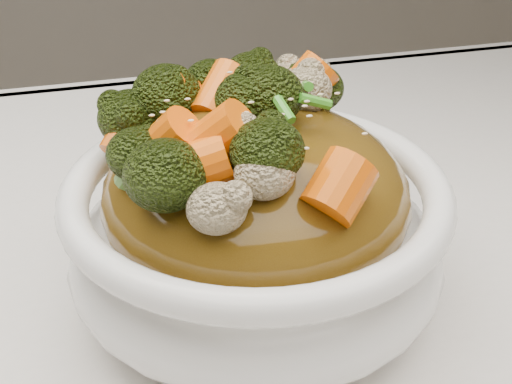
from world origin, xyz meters
name	(u,v)px	position (x,y,z in m)	size (l,w,h in m)	color
tablecloth	(171,346)	(0.00, 0.00, 0.73)	(1.20, 0.80, 0.04)	white
bowl	(256,240)	(0.06, 0.01, 0.80)	(0.23, 0.23, 0.09)	white
sauce_base	(256,197)	(0.06, 0.01, 0.83)	(0.18, 0.18, 0.10)	#573C0F
carrots	(256,93)	(0.06, 0.01, 0.89)	(0.18, 0.18, 0.05)	#FC6708
broccoli	(256,95)	(0.06, 0.01, 0.89)	(0.18, 0.18, 0.05)	black
cauliflower	(256,98)	(0.06, 0.01, 0.89)	(0.18, 0.18, 0.04)	tan
scallions	(256,91)	(0.06, 0.01, 0.89)	(0.14, 0.14, 0.02)	#3B9422
sesame_seeds	(256,91)	(0.06, 0.01, 0.89)	(0.16, 0.16, 0.01)	beige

